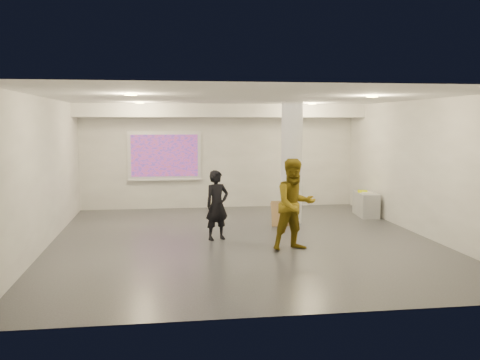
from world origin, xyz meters
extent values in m
cube|color=#34363B|center=(0.00, 0.00, 0.00)|extent=(8.00, 9.00, 0.01)
cube|color=white|center=(0.00, 0.00, 3.00)|extent=(8.00, 9.00, 0.01)
cube|color=silver|center=(0.00, 4.50, 1.50)|extent=(8.00, 0.01, 3.00)
cube|color=silver|center=(0.00, -4.50, 1.50)|extent=(8.00, 0.01, 3.00)
cube|color=silver|center=(-4.00, 0.00, 1.50)|extent=(0.01, 9.00, 3.00)
cube|color=silver|center=(4.00, 0.00, 1.50)|extent=(0.01, 9.00, 3.00)
cube|color=white|center=(0.00, 3.95, 2.82)|extent=(8.00, 1.10, 0.36)
cylinder|color=#E7D775|center=(-2.20, 2.50, 2.98)|extent=(0.22, 0.22, 0.02)
cylinder|color=#E7D775|center=(2.20, 2.50, 2.98)|extent=(0.22, 0.22, 0.02)
cylinder|color=#E7D775|center=(-2.20, -1.50, 2.98)|extent=(0.22, 0.22, 0.02)
cylinder|color=#E7D775|center=(2.20, -1.50, 2.98)|extent=(0.22, 0.22, 0.02)
cylinder|color=white|center=(1.50, 1.80, 1.50)|extent=(0.52, 0.52, 3.00)
cube|color=white|center=(-1.60, 4.46, 1.55)|extent=(2.10, 0.06, 1.40)
cube|color=#172CCD|center=(-1.60, 4.42, 1.55)|extent=(1.90, 0.01, 1.20)
cube|color=white|center=(-1.60, 4.40, 0.85)|extent=(2.10, 0.08, 0.04)
cube|color=#A1A4A7|center=(3.72, 2.46, 0.32)|extent=(0.56, 1.13, 0.63)
cube|color=silver|center=(3.70, 2.36, 0.65)|extent=(0.34, 0.41, 0.02)
cube|color=#E2FD00|center=(3.66, 2.57, 0.65)|extent=(0.35, 0.41, 0.03)
cube|color=#9B774A|center=(1.19, 1.64, 0.27)|extent=(0.53, 0.32, 0.55)
cube|color=#9B774A|center=(1.20, 1.40, 0.31)|extent=(0.57, 0.21, 0.61)
imported|color=black|center=(-0.53, 0.16, 0.74)|extent=(0.64, 0.55, 1.49)
imported|color=#7E6511|center=(0.88, -0.99, 0.90)|extent=(1.01, 0.87, 1.80)
camera|label=1|loc=(-1.69, -11.05, 2.51)|focal=40.00mm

